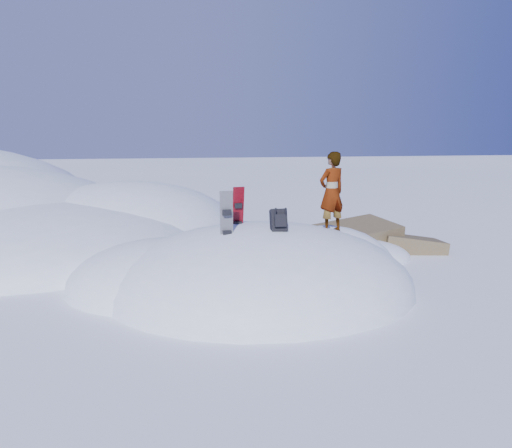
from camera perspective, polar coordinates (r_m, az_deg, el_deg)
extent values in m
plane|color=white|center=(11.49, 0.61, -7.48)|extent=(120.00, 120.00, 0.00)
ellipsoid|color=white|center=(11.49, 0.61, -7.48)|extent=(7.00, 6.00, 3.00)
ellipsoid|color=white|center=(11.87, -10.51, -7.05)|extent=(4.40, 4.00, 2.20)
ellipsoid|color=white|center=(12.66, 7.99, -5.87)|extent=(3.60, 3.20, 2.50)
ellipsoid|color=white|center=(16.60, -23.71, -2.75)|extent=(10.00, 9.00, 2.80)
ellipsoid|color=white|center=(18.63, -14.45, -0.83)|extent=(8.00, 8.00, 3.60)
ellipsoid|color=white|center=(15.54, -22.75, -3.53)|extent=(6.00, 5.00, 1.80)
cube|color=brown|center=(15.61, 11.33, -2.48)|extent=(2.82, 2.41, 1.62)
cube|color=brown|center=(15.95, 17.20, -3.20)|extent=(2.16, 1.80, 1.33)
cube|color=brown|center=(16.93, 11.73, -1.83)|extent=(2.08, 2.01, 1.10)
ellipsoid|color=white|center=(14.58, 11.28, -3.79)|extent=(3.20, 2.40, 1.00)
cube|color=#AE0919|center=(11.43, -2.10, 0.77)|extent=(0.30, 0.25, 1.42)
cube|color=black|center=(11.33, -2.07, 2.14)|extent=(0.19, 0.14, 0.13)
cube|color=black|center=(11.40, -2.05, 0.01)|extent=(0.19, 0.14, 0.13)
cube|color=black|center=(10.54, -3.37, -0.22)|extent=(0.28, 0.09, 1.48)
cube|color=black|center=(10.43, -3.35, 1.32)|extent=(0.19, 0.12, 0.12)
cube|color=black|center=(10.51, -3.33, -1.07)|extent=(0.19, 0.12, 0.12)
cube|color=black|center=(10.69, 2.59, 0.40)|extent=(0.35, 0.37, 0.53)
cube|color=black|center=(10.55, 2.77, 0.37)|extent=(0.24, 0.18, 0.29)
cylinder|color=black|center=(10.53, 2.18, 0.95)|extent=(0.04, 0.19, 0.36)
cylinder|color=black|center=(10.57, 3.31, 0.98)|extent=(0.04, 0.19, 0.36)
cube|color=black|center=(10.47, -13.62, -8.97)|extent=(0.79, 0.63, 0.19)
cube|color=black|center=(10.63, -11.84, -8.11)|extent=(0.44, 0.38, 0.13)
imported|color=slate|center=(11.85, 8.64, 3.62)|extent=(0.81, 0.67, 1.90)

